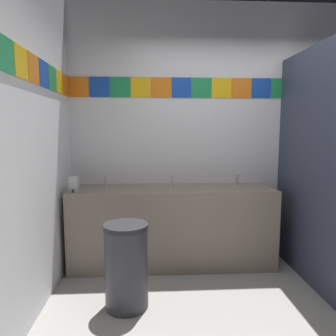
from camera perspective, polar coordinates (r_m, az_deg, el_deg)
name	(u,v)px	position (r m, az deg, el deg)	size (l,w,h in m)	color
ground_plane	(293,332)	(2.75, 21.82, -25.99)	(8.53, 8.53, 0.00)	gray
wall_back	(239,132)	(3.78, 12.80, 6.36)	(3.88, 0.09, 2.88)	silver
wall_side	(3,135)	(2.28, -27.71, 5.37)	(0.09, 3.03, 2.88)	silver
vanity_counter	(172,225)	(3.48, 0.78, -10.32)	(2.17, 0.56, 0.85)	gray
faucet_left	(106,182)	(3.48, -11.26, -2.54)	(0.04, 0.10, 0.14)	silver
faucet_center	(172,182)	(3.46, 0.69, -2.48)	(0.04, 0.10, 0.14)	silver
faucet_right	(236,181)	(3.58, 12.32, -2.32)	(0.04, 0.10, 0.14)	silver
soap_dispenser	(74,184)	(3.29, -16.75, -2.81)	(0.09, 0.09, 0.16)	#B7BABF
trash_bin	(126,266)	(2.74, -7.56, -17.19)	(0.36, 0.36, 0.71)	#333338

